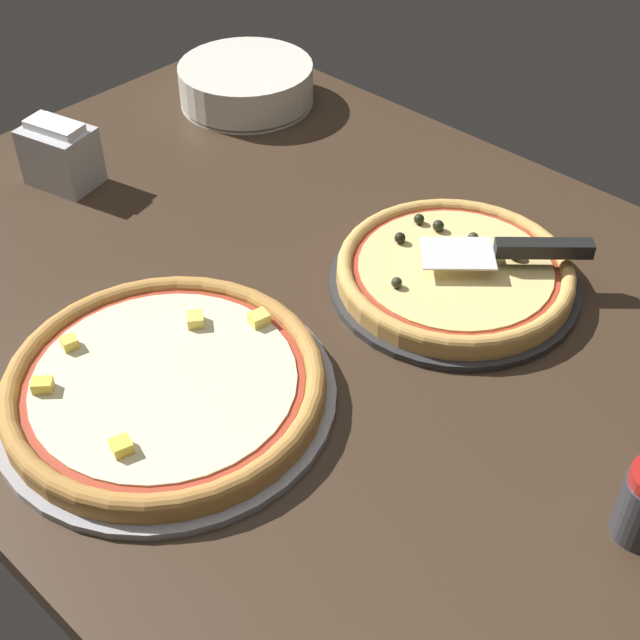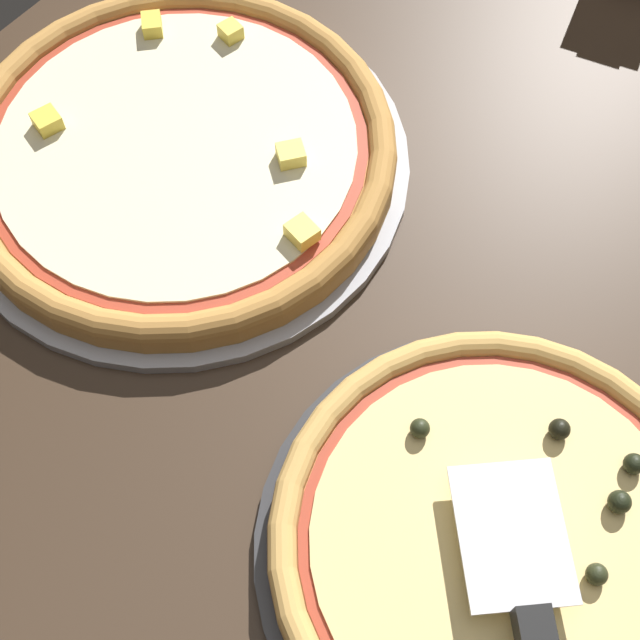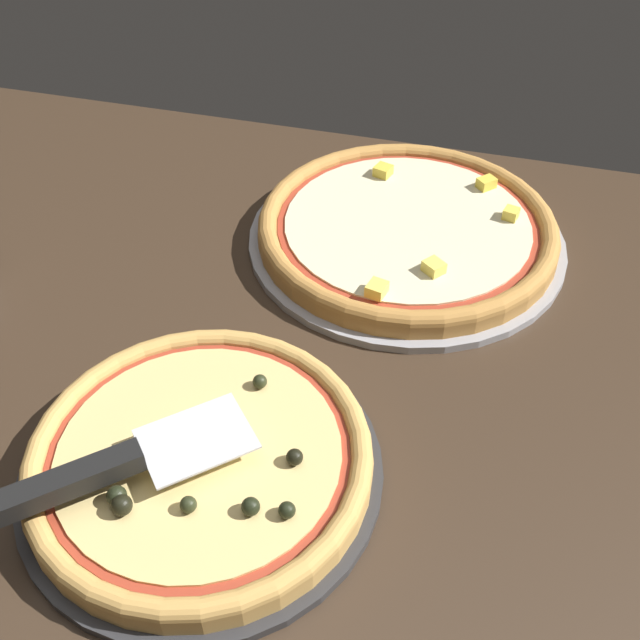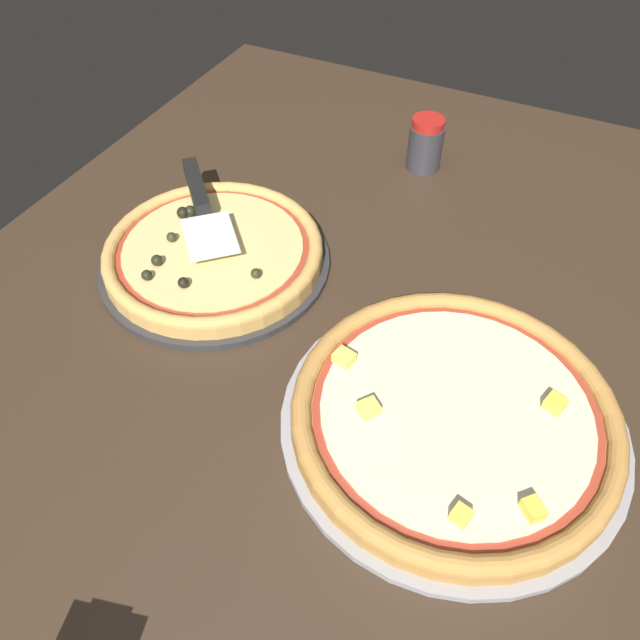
{
  "view_description": "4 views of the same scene",
  "coord_description": "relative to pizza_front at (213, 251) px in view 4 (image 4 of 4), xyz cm",
  "views": [
    {
      "loc": [
        -57.13,
        64.62,
        75.17
      ],
      "look_at": [
        -0.72,
        4.85,
        3.0
      ],
      "focal_mm": 50.0,
      "sensor_mm": 36.0,
      "label": 1
    },
    {
      "loc": [
        -25.81,
        -14.43,
        61.81
      ],
      "look_at": [
        -0.72,
        4.85,
        3.0
      ],
      "focal_mm": 50.0,
      "sensor_mm": 36.0,
      "label": 2
    },
    {
      "loc": [
        14.57,
        -51.39,
        57.59
      ],
      "look_at": [
        -0.72,
        4.85,
        3.0
      ],
      "focal_mm": 42.0,
      "sensor_mm": 36.0,
      "label": 3
    },
    {
      "loc": [
        47.84,
        28.34,
        61.12
      ],
      "look_at": [
        -0.72,
        4.85,
        3.0
      ],
      "focal_mm": 35.0,
      "sensor_mm": 36.0,
      "label": 4
    }
  ],
  "objects": [
    {
      "name": "ground_plane",
      "position": [
        6.58,
        14.94,
        -4.38
      ],
      "size": [
        146.12,
        98.42,
        3.6
      ],
      "primitive_type": "cube",
      "color": "#38281C"
    },
    {
      "name": "pizza_pan_front",
      "position": [
        -0.01,
        0.02,
        -2.08
      ],
      "size": [
        33.32,
        33.32,
        1.0
      ],
      "primitive_type": "cylinder",
      "color": "#2D2D30",
      "rests_on": "ground_plane"
    },
    {
      "name": "pizza_front",
      "position": [
        0.0,
        0.0,
        0.0
      ],
      "size": [
        31.32,
        31.32,
        4.22
      ],
      "color": "tan",
      "rests_on": "pizza_pan_front"
    },
    {
      "name": "pizza_pan_back",
      "position": [
        11.73,
        39.54,
        -2.08
      ],
      "size": [
        39.6,
        39.6,
        1.0
      ],
      "primitive_type": "cylinder",
      "color": "#939399",
      "rests_on": "ground_plane"
    },
    {
      "name": "pizza_back",
      "position": [
        11.74,
        39.54,
        -0.13
      ],
      "size": [
        37.23,
        37.23,
        3.54
      ],
      "color": "#B77F3D",
      "rests_on": "pizza_pan_back"
    },
    {
      "name": "serving_spatula",
      "position": [
        -6.29,
        -6.01,
        3.45
      ],
      "size": [
        19.4,
        18.41,
        2.0
      ],
      "color": "silver",
      "rests_on": "pizza_front"
    },
    {
      "name": "parmesan_shaker",
      "position": [
        -37.26,
        18.7,
        1.81
      ],
      "size": [
        5.88,
        5.88,
        8.96
      ],
      "color": "#333338",
      "rests_on": "ground_plane"
    }
  ]
}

